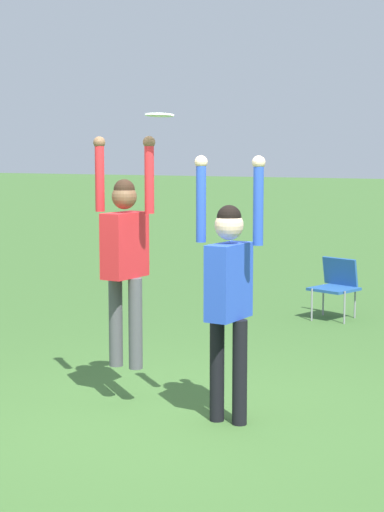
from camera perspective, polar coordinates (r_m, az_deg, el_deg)
The scene contains 5 objects.
ground_plane at distance 7.18m, azimuth -1.43°, elevation -10.79°, with size 120.00×120.00×0.00m, color #3D662D.
person_jumping at distance 7.34m, azimuth -4.50°, elevation 0.57°, with size 0.60×0.46×1.99m.
person_defending at distance 6.82m, azimuth 2.47°, elevation -1.80°, with size 0.60×0.46×2.16m.
frisbee at distance 7.05m, azimuth -2.18°, elevation 9.38°, with size 0.24×0.24×0.03m.
camping_chair_0 at distance 11.39m, azimuth 9.60°, elevation -1.78°, with size 0.65×0.69×0.79m.
Camera 1 is at (3.37, -5.94, 2.20)m, focal length 60.00 mm.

